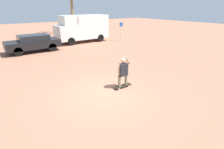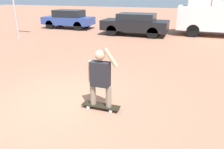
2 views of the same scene
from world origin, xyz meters
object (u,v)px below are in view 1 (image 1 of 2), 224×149
object	(u,v)px
parked_car_black	(33,43)
street_sign	(121,29)
person_skateboarder	(123,70)
camper_van	(83,28)
skateboard	(123,86)

from	to	relation	value
parked_car_black	street_sign	distance (m)	9.35
person_skateboarder	camper_van	size ratio (longest dim) A/B	0.26
skateboard	person_skateboarder	size ratio (longest dim) A/B	0.65
camper_van	person_skateboarder	bearing A→B (deg)	-108.62
skateboard	street_sign	distance (m)	12.48
parked_car_black	skateboard	bearing A→B (deg)	-80.89
skateboard	parked_car_black	xyz separation A→B (m)	(-1.61, 10.05, 0.70)
camper_van	street_sign	size ratio (longest dim) A/B	2.79
camper_van	parked_car_black	size ratio (longest dim) A/B	1.29
person_skateboarder	street_sign	xyz separation A→B (m)	(7.72, 9.73, 0.43)
skateboard	camper_van	distance (m)	12.26
parked_car_black	street_sign	xyz separation A→B (m)	(9.33, -0.32, 0.53)
person_skateboarder	camper_van	xyz separation A→B (m)	(3.89, 11.53, 0.66)
camper_van	parked_car_black	xyz separation A→B (m)	(-5.50, -1.48, -0.76)
person_skateboarder	street_sign	world-z (taller)	street_sign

